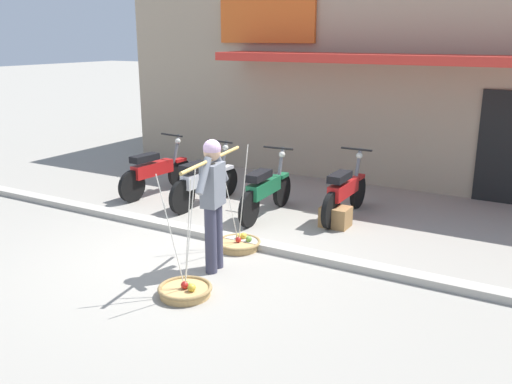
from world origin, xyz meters
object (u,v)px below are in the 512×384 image
motorcycle_second_in_row (204,180)px  motorcycle_third_in_row (266,190)px  fruit_basket_left_side (239,243)px  fruit_basket_right_side (185,290)px  wooden_crate (335,217)px  motorcycle_nearest_shop (155,171)px  fruit_vendor (213,197)px  motorcycle_end_of_row (345,191)px

motorcycle_second_in_row → motorcycle_third_in_row: 1.24m
fruit_basket_left_side → fruit_basket_right_side: size_ratio=1.00×
motorcycle_second_in_row → wooden_crate: 2.46m
motorcycle_nearest_shop → motorcycle_second_in_row: same height
fruit_vendor → fruit_basket_left_side: (-0.12, 0.79, -0.90)m
motorcycle_second_in_row → wooden_crate: size_ratio=4.14×
fruit_vendor → fruit_basket_left_side: bearing=98.5°
motorcycle_end_of_row → wooden_crate: motorcycle_end_of_row is taller
fruit_basket_right_side → motorcycle_second_in_row: size_ratio=0.80×
motorcycle_third_in_row → fruit_basket_left_side: bearing=-75.6°
fruit_vendor → motorcycle_second_in_row: size_ratio=0.93×
fruit_vendor → motorcycle_end_of_row: size_ratio=0.93×
motorcycle_end_of_row → wooden_crate: 0.55m
fruit_basket_left_side → motorcycle_third_in_row: 1.54m
fruit_vendor → motorcycle_second_in_row: fruit_vendor is taller
wooden_crate → fruit_vendor: bearing=-106.9°
fruit_basket_right_side → motorcycle_third_in_row: fruit_basket_right_side is taller
fruit_vendor → motorcycle_nearest_shop: size_ratio=0.93×
motorcycle_second_in_row → motorcycle_end_of_row: (2.40, 0.56, 0.00)m
wooden_crate → motorcycle_second_in_row: bearing=-177.8°
fruit_basket_right_side → motorcycle_second_in_row: (-1.85, 3.02, 0.38)m
motorcycle_third_in_row → fruit_vendor: bearing=-77.7°
fruit_vendor → wooden_crate: size_ratio=3.85×
fruit_basket_left_side → wooden_crate: (0.83, 1.55, 0.08)m
fruit_basket_right_side → motorcycle_second_in_row: 3.56m
fruit_vendor → fruit_basket_right_side: size_ratio=1.17×
fruit_basket_right_side → motorcycle_end_of_row: bearing=81.3°
fruit_basket_left_side → motorcycle_second_in_row: (-1.61, 1.46, 0.38)m
motorcycle_end_of_row → fruit_basket_right_side: bearing=-98.7°
motorcycle_second_in_row → motorcycle_end_of_row: bearing=13.1°
fruit_vendor → fruit_basket_right_side: fruit_vendor is taller
motorcycle_end_of_row → fruit_vendor: bearing=-103.4°
fruit_vendor → fruit_basket_right_side: bearing=-81.2°
motorcycle_nearest_shop → motorcycle_third_in_row: (2.42, -0.11, 0.00)m
fruit_basket_right_side → wooden_crate: (0.59, 3.12, 0.08)m
motorcycle_nearest_shop → motorcycle_third_in_row: 2.43m
fruit_basket_right_side → fruit_vendor: bearing=98.8°
fruit_vendor → motorcycle_nearest_shop: (-2.91, 2.34, -0.52)m
motorcycle_end_of_row → wooden_crate: size_ratio=4.14×
fruit_vendor → wooden_crate: (0.71, 2.33, -0.82)m
fruit_vendor → motorcycle_third_in_row: size_ratio=0.93×
motorcycle_third_in_row → motorcycle_end_of_row: bearing=26.3°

